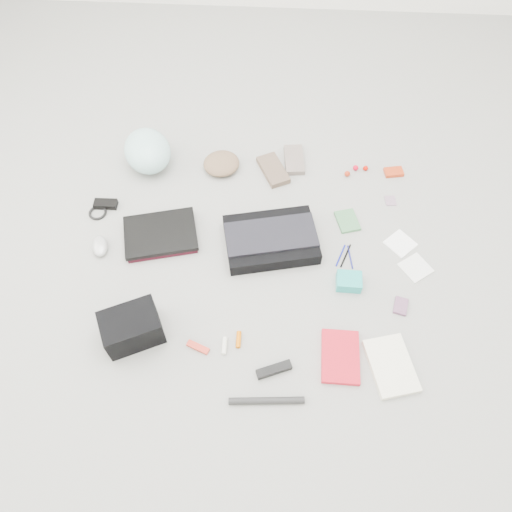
# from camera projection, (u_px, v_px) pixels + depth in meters

# --- Properties ---
(ground_plane) EXTENTS (4.00, 4.00, 0.00)m
(ground_plane) POSITION_uv_depth(u_px,v_px,m) (256.00, 262.00, 2.23)
(ground_plane) COLOR gray
(messenger_bag) EXTENTS (0.46, 0.37, 0.07)m
(messenger_bag) POSITION_uv_depth(u_px,v_px,m) (271.00, 240.00, 2.26)
(messenger_bag) COLOR black
(messenger_bag) RESTS_ON ground_plane
(bag_flap) EXTENTS (0.44, 0.27, 0.01)m
(bag_flap) POSITION_uv_depth(u_px,v_px,m) (271.00, 235.00, 2.22)
(bag_flap) COLOR black
(bag_flap) RESTS_ON messenger_bag
(laptop_sleeve) EXTENTS (0.36, 0.30, 0.02)m
(laptop_sleeve) POSITION_uv_depth(u_px,v_px,m) (161.00, 236.00, 2.29)
(laptop_sleeve) COLOR #3E0B17
(laptop_sleeve) RESTS_ON ground_plane
(laptop) EXTENTS (0.37, 0.31, 0.02)m
(laptop) POSITION_uv_depth(u_px,v_px,m) (160.00, 233.00, 2.28)
(laptop) COLOR black
(laptop) RESTS_ON laptop_sleeve
(bike_helmet) EXTENTS (0.33, 0.35, 0.17)m
(bike_helmet) POSITION_uv_depth(u_px,v_px,m) (147.00, 151.00, 2.48)
(bike_helmet) COLOR #AEE5E2
(bike_helmet) RESTS_ON ground_plane
(beanie) EXTENTS (0.24, 0.23, 0.06)m
(beanie) POSITION_uv_depth(u_px,v_px,m) (221.00, 164.00, 2.51)
(beanie) COLOR brown
(beanie) RESTS_ON ground_plane
(mitten_left) EXTENTS (0.18, 0.23, 0.03)m
(mitten_left) POSITION_uv_depth(u_px,v_px,m) (273.00, 170.00, 2.51)
(mitten_left) COLOR brown
(mitten_left) RESTS_ON ground_plane
(mitten_right) EXTENTS (0.11, 0.20, 0.03)m
(mitten_right) POSITION_uv_depth(u_px,v_px,m) (294.00, 160.00, 2.55)
(mitten_right) COLOR slate
(mitten_right) RESTS_ON ground_plane
(power_brick) EXTENTS (0.11, 0.05, 0.03)m
(power_brick) POSITION_uv_depth(u_px,v_px,m) (106.00, 204.00, 2.39)
(power_brick) COLOR black
(power_brick) RESTS_ON ground_plane
(cable_coil) EXTENTS (0.11, 0.11, 0.01)m
(cable_coil) POSITION_uv_depth(u_px,v_px,m) (98.00, 213.00, 2.37)
(cable_coil) COLOR black
(cable_coil) RESTS_ON ground_plane
(mouse) EXTENTS (0.10, 0.13, 0.04)m
(mouse) POSITION_uv_depth(u_px,v_px,m) (100.00, 246.00, 2.25)
(mouse) COLOR #AAAAAA
(mouse) RESTS_ON ground_plane
(camera_bag) EXTENTS (0.27, 0.24, 0.15)m
(camera_bag) POSITION_uv_depth(u_px,v_px,m) (132.00, 328.00, 1.98)
(camera_bag) COLOR black
(camera_bag) RESTS_ON ground_plane
(multitool) EXTENTS (0.10, 0.06, 0.01)m
(multitool) POSITION_uv_depth(u_px,v_px,m) (198.00, 347.00, 2.00)
(multitool) COLOR red
(multitool) RESTS_ON ground_plane
(toiletry_tube_white) EXTENTS (0.02, 0.07, 0.02)m
(toiletry_tube_white) POSITION_uv_depth(u_px,v_px,m) (224.00, 346.00, 2.00)
(toiletry_tube_white) COLOR silver
(toiletry_tube_white) RESTS_ON ground_plane
(toiletry_tube_orange) EXTENTS (0.02, 0.07, 0.02)m
(toiletry_tube_orange) POSITION_uv_depth(u_px,v_px,m) (239.00, 340.00, 2.02)
(toiletry_tube_orange) COLOR #D36101
(toiletry_tube_orange) RESTS_ON ground_plane
(u_lock) EXTENTS (0.14, 0.08, 0.03)m
(u_lock) POSITION_uv_depth(u_px,v_px,m) (274.00, 370.00, 1.95)
(u_lock) COLOR black
(u_lock) RESTS_ON ground_plane
(bike_pump) EXTENTS (0.29, 0.05, 0.03)m
(bike_pump) POSITION_uv_depth(u_px,v_px,m) (267.00, 401.00, 1.88)
(bike_pump) COLOR black
(bike_pump) RESTS_ON ground_plane
(book_red) EXTENTS (0.15, 0.23, 0.02)m
(book_red) POSITION_uv_depth(u_px,v_px,m) (340.00, 357.00, 1.98)
(book_red) COLOR red
(book_red) RESTS_ON ground_plane
(book_white) EXTENTS (0.22, 0.27, 0.03)m
(book_white) POSITION_uv_depth(u_px,v_px,m) (391.00, 366.00, 1.96)
(book_white) COLOR silver
(book_white) RESTS_ON ground_plane
(notepad) EXTENTS (0.12, 0.15, 0.01)m
(notepad) POSITION_uv_depth(u_px,v_px,m) (347.00, 221.00, 2.35)
(notepad) COLOR #3E7246
(notepad) RESTS_ON ground_plane
(pen_blue) EXTENTS (0.05, 0.12, 0.01)m
(pen_blue) POSITION_uv_depth(u_px,v_px,m) (341.00, 255.00, 2.25)
(pen_blue) COLOR #0E1693
(pen_blue) RESTS_ON ground_plane
(pen_black) EXTENTS (0.05, 0.12, 0.01)m
(pen_black) POSITION_uv_depth(u_px,v_px,m) (346.00, 256.00, 2.24)
(pen_black) COLOR black
(pen_black) RESTS_ON ground_plane
(pen_navy) EXTENTS (0.02, 0.12, 0.01)m
(pen_navy) POSITION_uv_depth(u_px,v_px,m) (350.00, 257.00, 2.24)
(pen_navy) COLOR navy
(pen_navy) RESTS_ON ground_plane
(accordion_wallet) EXTENTS (0.11, 0.09, 0.05)m
(accordion_wallet) POSITION_uv_depth(u_px,v_px,m) (349.00, 281.00, 2.15)
(accordion_wallet) COLOR #20ACA5
(accordion_wallet) RESTS_ON ground_plane
(card_deck) EXTENTS (0.07, 0.09, 0.01)m
(card_deck) POSITION_uv_depth(u_px,v_px,m) (401.00, 306.00, 2.10)
(card_deck) COLOR #764B6A
(card_deck) RESTS_ON ground_plane
(napkin_top) EXTENTS (0.16, 0.16, 0.01)m
(napkin_top) POSITION_uv_depth(u_px,v_px,m) (400.00, 244.00, 2.28)
(napkin_top) COLOR white
(napkin_top) RESTS_ON ground_plane
(napkin_bottom) EXTENTS (0.16, 0.16, 0.01)m
(napkin_bottom) POSITION_uv_depth(u_px,v_px,m) (416.00, 268.00, 2.21)
(napkin_bottom) COLOR silver
(napkin_bottom) RESTS_ON ground_plane
(lollipop_a) EXTENTS (0.04, 0.04, 0.03)m
(lollipop_a) POSITION_uv_depth(u_px,v_px,m) (347.00, 174.00, 2.50)
(lollipop_a) COLOR #AB2910
(lollipop_a) RESTS_ON ground_plane
(lollipop_b) EXTENTS (0.03, 0.03, 0.03)m
(lollipop_b) POSITION_uv_depth(u_px,v_px,m) (356.00, 168.00, 2.52)
(lollipop_b) COLOR red
(lollipop_b) RESTS_ON ground_plane
(lollipop_c) EXTENTS (0.03, 0.03, 0.03)m
(lollipop_c) POSITION_uv_depth(u_px,v_px,m) (366.00, 168.00, 2.52)
(lollipop_c) COLOR #BB0A00
(lollipop_c) RESTS_ON ground_plane
(altoids_tin) EXTENTS (0.10, 0.07, 0.02)m
(altoids_tin) POSITION_uv_depth(u_px,v_px,m) (394.00, 172.00, 2.51)
(altoids_tin) COLOR #B63514
(altoids_tin) RESTS_ON ground_plane
(stamp_sheet) EXTENTS (0.06, 0.07, 0.00)m
(stamp_sheet) POSITION_uv_depth(u_px,v_px,m) (390.00, 201.00, 2.42)
(stamp_sheet) COLOR gray
(stamp_sheet) RESTS_ON ground_plane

